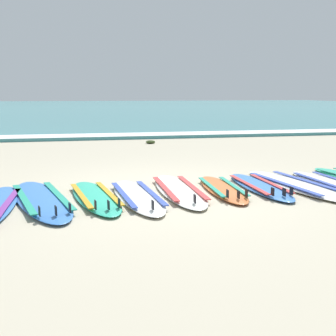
% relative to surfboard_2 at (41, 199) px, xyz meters
% --- Properties ---
extents(ground_plane, '(80.00, 80.00, 0.00)m').
position_rel_surfboard_2_xyz_m(ground_plane, '(1.80, 0.22, -0.04)').
color(ground_plane, '#B7AD93').
extents(sea, '(80.00, 60.00, 0.10)m').
position_rel_surfboard_2_xyz_m(sea, '(1.80, 37.55, 0.01)').
color(sea, teal).
rests_on(sea, ground).
extents(wave_foam_strip, '(80.00, 1.17, 0.11)m').
position_rel_surfboard_2_xyz_m(wave_foam_strip, '(1.80, 8.14, 0.02)').
color(wave_foam_strip, white).
rests_on(wave_foam_strip, ground).
extents(surfboard_2, '(1.23, 2.61, 0.18)m').
position_rel_surfboard_2_xyz_m(surfboard_2, '(0.00, 0.00, 0.00)').
color(surfboard_2, '#3875CC').
rests_on(surfboard_2, ground).
extents(surfboard_3, '(0.86, 2.19, 0.18)m').
position_rel_surfboard_2_xyz_m(surfboard_3, '(0.72, -0.01, 0.00)').
color(surfboard_3, '#2DB793').
rests_on(surfboard_3, ground).
extents(surfboard_4, '(0.74, 2.23, 0.18)m').
position_rel_surfboard_2_xyz_m(surfboard_4, '(1.30, -0.08, -0.00)').
color(surfboard_4, white).
rests_on(surfboard_4, ground).
extents(surfboard_5, '(0.58, 2.33, 0.18)m').
position_rel_surfboard_2_xyz_m(surfboard_5, '(1.95, 0.17, -0.00)').
color(surfboard_5, silver).
rests_on(surfboard_5, ground).
extents(surfboard_6, '(0.56, 1.94, 0.18)m').
position_rel_surfboard_2_xyz_m(surfboard_6, '(2.61, 0.12, 0.00)').
color(surfboard_6, orange).
rests_on(surfboard_6, ground).
extents(surfboard_7, '(0.53, 2.05, 0.18)m').
position_rel_surfboard_2_xyz_m(surfboard_7, '(3.23, 0.17, 0.00)').
color(surfboard_7, '#3875CC').
rests_on(surfboard_7, ground).
extents(surfboard_8, '(1.01, 2.61, 0.18)m').
position_rel_surfboard_2_xyz_m(surfboard_8, '(3.83, 0.16, -0.00)').
color(surfboard_8, silver).
rests_on(surfboard_8, ground).
extents(surfboard_9, '(0.62, 2.09, 0.18)m').
position_rel_surfboard_2_xyz_m(surfboard_9, '(4.43, 0.17, -0.00)').
color(surfboard_9, silver).
rests_on(surfboard_9, ground).
extents(seaweed_clump_mid_sand, '(0.28, 0.22, 0.10)m').
position_rel_surfboard_2_xyz_m(seaweed_clump_mid_sand, '(2.55, 6.36, 0.01)').
color(seaweed_clump_mid_sand, '#384723').
rests_on(seaweed_clump_mid_sand, ground).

